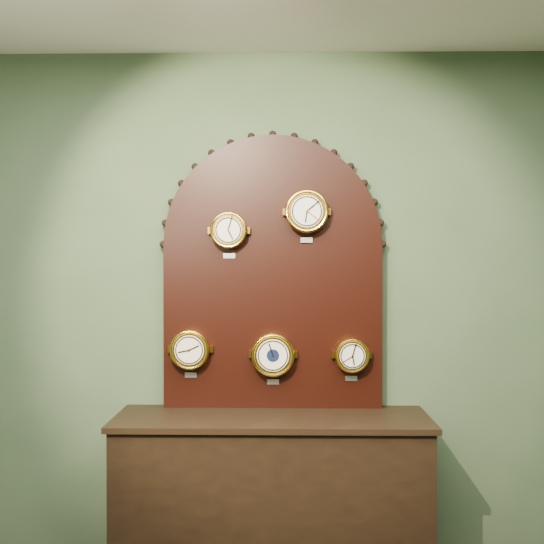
{
  "coord_description": "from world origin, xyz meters",
  "views": [
    {
      "loc": [
        0.06,
        -1.24,
        1.63
      ],
      "look_at": [
        0.0,
        2.25,
        1.58
      ],
      "focal_mm": 44.2,
      "sensor_mm": 36.0,
      "label": 1
    }
  ],
  "objects_px": {
    "arabic_clock": "(307,212)",
    "tide_clock": "(352,355)",
    "display_board": "(273,263)",
    "roman_clock": "(229,230)",
    "barometer": "(273,355)",
    "shop_counter": "(272,498)",
    "hygrometer": "(190,349)"
  },
  "relations": [
    {
      "from": "arabic_clock",
      "to": "hygrometer",
      "type": "xyz_separation_m",
      "value": [
        -0.64,
        0.0,
        -0.75
      ]
    },
    {
      "from": "display_board",
      "to": "roman_clock",
      "type": "height_order",
      "value": "display_board"
    },
    {
      "from": "roman_clock",
      "to": "hygrometer",
      "type": "relative_size",
      "value": 0.94
    },
    {
      "from": "roman_clock",
      "to": "arabic_clock",
      "type": "bearing_deg",
      "value": -0.12
    },
    {
      "from": "arabic_clock",
      "to": "tide_clock",
      "type": "bearing_deg",
      "value": 0.29
    },
    {
      "from": "arabic_clock",
      "to": "tide_clock",
      "type": "relative_size",
      "value": 1.19
    },
    {
      "from": "barometer",
      "to": "hygrometer",
      "type": "bearing_deg",
      "value": 179.92
    },
    {
      "from": "hygrometer",
      "to": "barometer",
      "type": "relative_size",
      "value": 0.93
    },
    {
      "from": "hygrometer",
      "to": "display_board",
      "type": "bearing_deg",
      "value": 8.4
    },
    {
      "from": "barometer",
      "to": "arabic_clock",
      "type": "bearing_deg",
      "value": 0.06
    },
    {
      "from": "display_board",
      "to": "roman_clock",
      "type": "xyz_separation_m",
      "value": [
        -0.24,
        -0.07,
        0.18
      ]
    },
    {
      "from": "roman_clock",
      "to": "tide_clock",
      "type": "relative_size",
      "value": 1.05
    },
    {
      "from": "shop_counter",
      "to": "arabic_clock",
      "type": "bearing_deg",
      "value": 39.53
    },
    {
      "from": "roman_clock",
      "to": "tide_clock",
      "type": "distance_m",
      "value": 0.95
    },
    {
      "from": "shop_counter",
      "to": "barometer",
      "type": "distance_m",
      "value": 0.74
    },
    {
      "from": "shop_counter",
      "to": "roman_clock",
      "type": "bearing_deg",
      "value": 146.99
    },
    {
      "from": "shop_counter",
      "to": "hygrometer",
      "type": "xyz_separation_m",
      "value": [
        -0.45,
        0.15,
        0.76
      ]
    },
    {
      "from": "shop_counter",
      "to": "display_board",
      "type": "height_order",
      "value": "display_board"
    },
    {
      "from": "display_board",
      "to": "arabic_clock",
      "type": "height_order",
      "value": "display_board"
    },
    {
      "from": "shop_counter",
      "to": "arabic_clock",
      "type": "relative_size",
      "value": 5.64
    },
    {
      "from": "hygrometer",
      "to": "shop_counter",
      "type": "bearing_deg",
      "value": -18.88
    },
    {
      "from": "tide_clock",
      "to": "display_board",
      "type": "bearing_deg",
      "value": 171.35
    },
    {
      "from": "shop_counter",
      "to": "tide_clock",
      "type": "bearing_deg",
      "value": 19.73
    },
    {
      "from": "roman_clock",
      "to": "barometer",
      "type": "height_order",
      "value": "roman_clock"
    },
    {
      "from": "shop_counter",
      "to": "barometer",
      "type": "bearing_deg",
      "value": 88.9
    },
    {
      "from": "roman_clock",
      "to": "hygrometer",
      "type": "xyz_separation_m",
      "value": [
        -0.21,
        -0.0,
        -0.65
      ]
    },
    {
      "from": "display_board",
      "to": "hygrometer",
      "type": "distance_m",
      "value": 0.65
    },
    {
      "from": "barometer",
      "to": "tide_clock",
      "type": "xyz_separation_m",
      "value": [
        0.43,
        0.0,
        -0.0
      ]
    },
    {
      "from": "arabic_clock",
      "to": "hygrometer",
      "type": "bearing_deg",
      "value": 179.96
    },
    {
      "from": "shop_counter",
      "to": "hygrometer",
      "type": "relative_size",
      "value": 5.98
    },
    {
      "from": "display_board",
      "to": "barometer",
      "type": "height_order",
      "value": "display_board"
    },
    {
      "from": "display_board",
      "to": "barometer",
      "type": "bearing_deg",
      "value": -87.5
    }
  ]
}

